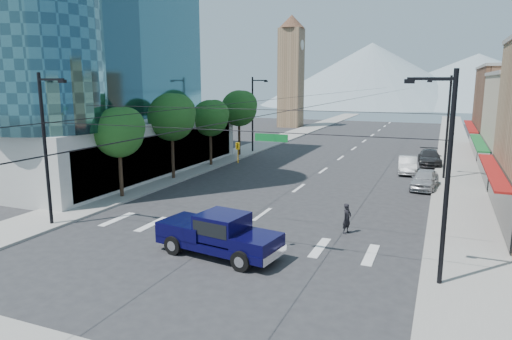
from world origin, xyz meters
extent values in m
plane|color=#28282B|center=(0.00, 0.00, 0.00)|extent=(160.00, 160.00, 0.00)
cube|color=gray|center=(-12.00, 40.00, 0.07)|extent=(4.00, 120.00, 0.15)
cube|color=gray|center=(12.00, 40.00, 0.07)|extent=(4.00, 120.00, 0.15)
cube|color=#B7B7B2|center=(-26.50, 14.00, 2.50)|extent=(29.00, 26.00, 5.00)
cube|color=#8C6B4C|center=(-16.50, 62.00, 9.00)|extent=(4.00, 4.00, 18.00)
cone|color=brown|center=(-16.50, 62.00, 19.20)|extent=(4.80, 4.80, 2.40)
cone|color=gray|center=(-15.00, 150.00, 11.00)|extent=(80.00, 80.00, 22.00)
cone|color=gray|center=(20.00, 160.00, 9.00)|extent=(90.00, 90.00, 18.00)
cylinder|color=black|center=(-11.20, 6.00, 2.27)|extent=(0.28, 0.28, 4.55)
sphere|color=#194617|center=(-11.20, 6.00, 4.88)|extent=(3.64, 3.64, 3.64)
sphere|color=#194617|center=(-10.80, 6.30, 5.28)|extent=(2.86, 2.86, 2.86)
cylinder|color=black|center=(-11.20, 13.00, 2.55)|extent=(0.28, 0.28, 5.11)
sphere|color=#194617|center=(-11.20, 13.00, 5.47)|extent=(4.09, 4.09, 4.09)
sphere|color=#194617|center=(-10.80, 13.30, 5.88)|extent=(3.21, 3.21, 3.21)
cylinder|color=black|center=(-11.20, 20.00, 2.27)|extent=(0.28, 0.28, 4.55)
sphere|color=#194617|center=(-11.20, 20.00, 4.88)|extent=(3.64, 3.64, 3.64)
sphere|color=#194617|center=(-10.80, 20.30, 5.28)|extent=(2.86, 2.86, 2.86)
cylinder|color=black|center=(-11.20, 27.00, 2.55)|extent=(0.28, 0.28, 5.11)
sphere|color=#194617|center=(-11.20, 27.00, 5.47)|extent=(4.09, 4.09, 4.09)
sphere|color=#194617|center=(-10.80, 27.30, 5.88)|extent=(3.21, 3.21, 3.21)
cylinder|color=black|center=(-10.80, -1.00, 4.50)|extent=(0.20, 0.20, 9.00)
cylinder|color=black|center=(10.80, -1.00, 4.50)|extent=(0.20, 0.20, 9.00)
cylinder|color=black|center=(0.00, -1.00, 6.20)|extent=(21.60, 0.04, 0.04)
imported|color=gold|center=(1.50, -1.00, 5.15)|extent=(0.16, 0.20, 1.00)
cube|color=#0C6626|center=(3.20, -1.00, 5.95)|extent=(1.60, 0.06, 0.35)
cylinder|color=black|center=(-10.80, 30.00, 4.50)|extent=(0.20, 0.20, 9.00)
cube|color=black|center=(-9.90, 30.00, 8.60)|extent=(1.80, 0.12, 0.12)
cube|color=black|center=(-9.10, 30.00, 8.50)|extent=(0.40, 0.25, 0.18)
cylinder|color=black|center=(10.80, 22.00, 4.50)|extent=(0.20, 0.20, 9.00)
cube|color=black|center=(9.90, 22.00, 8.60)|extent=(1.80, 0.12, 0.12)
cube|color=black|center=(9.10, 22.00, 8.50)|extent=(0.40, 0.25, 0.18)
cube|color=#090737|center=(0.61, -1.39, 0.63)|extent=(6.55, 3.19, 0.40)
cube|color=#090737|center=(2.81, -1.72, 1.08)|extent=(2.13, 2.42, 0.63)
cube|color=#090737|center=(0.84, -1.42, 1.54)|extent=(2.46, 2.41, 1.26)
cube|color=black|center=(0.84, -1.42, 1.66)|extent=(2.24, 2.41, 0.69)
cube|color=#090737|center=(-1.20, -1.12, 1.14)|extent=(2.94, 2.65, 0.74)
cube|color=silver|center=(3.71, -1.86, 0.63)|extent=(0.46, 2.17, 0.40)
cube|color=silver|center=(-2.50, -0.92, 0.63)|extent=(0.46, 2.17, 0.34)
cylinder|color=black|center=(2.42, -2.76, 0.48)|extent=(1.00, 0.48, 0.96)
cylinder|color=black|center=(2.75, -0.61, 0.48)|extent=(1.00, 0.48, 0.96)
cylinder|color=black|center=(-1.53, -2.17, 0.48)|extent=(1.00, 0.48, 0.96)
cylinder|color=black|center=(-1.21, -0.02, 0.48)|extent=(1.00, 0.48, 0.96)
imported|color=black|center=(5.81, 4.35, 0.87)|extent=(0.64, 0.75, 1.73)
imported|color=#A9AAAE|center=(9.40, 17.58, 0.78)|extent=(2.27, 4.73, 1.56)
imported|color=silver|center=(7.61, 23.87, 0.77)|extent=(2.03, 4.80, 1.54)
imported|color=#2A2A2C|center=(9.40, 29.16, 0.77)|extent=(2.61, 5.50, 1.55)
camera|label=1|loc=(10.50, -20.53, 8.50)|focal=32.00mm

